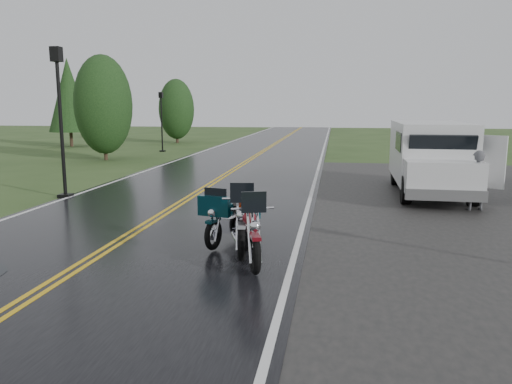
# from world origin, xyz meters

# --- Properties ---
(ground) EXTENTS (120.00, 120.00, 0.00)m
(ground) POSITION_xyz_m (0.00, 0.00, 0.00)
(ground) COLOR #2D471E
(ground) RESTS_ON ground
(road) EXTENTS (8.00, 100.00, 0.04)m
(road) POSITION_xyz_m (0.00, 10.00, 0.02)
(road) COLOR black
(road) RESTS_ON ground
(motorcycle_red) EXTENTS (1.55, 2.51, 1.40)m
(motorcycle_red) POSITION_xyz_m (3.22, -0.81, 0.70)
(motorcycle_red) COLOR #620B12
(motorcycle_red) RESTS_ON ground
(motorcycle_teal) EXTENTS (1.26, 2.24, 1.25)m
(motorcycle_teal) POSITION_xyz_m (2.17, 0.51, 0.63)
(motorcycle_teal) COLOR #042B34
(motorcycle_teal) RESTS_ON ground
(motorcycle_silver) EXTENTS (1.18, 2.51, 1.43)m
(motorcycle_silver) POSITION_xyz_m (2.87, -0.10, 0.72)
(motorcycle_silver) COLOR #9B9DA2
(motorcycle_silver) RESTS_ON ground
(van_white) EXTENTS (2.52, 6.25, 2.43)m
(van_white) POSITION_xyz_m (6.65, 6.21, 1.21)
(van_white) COLOR silver
(van_white) RESTS_ON ground
(person_at_van) EXTENTS (0.67, 0.49, 1.68)m
(person_at_van) POSITION_xyz_m (8.42, 5.54, 0.84)
(person_at_van) COLOR #4F5054
(person_at_van) RESTS_ON ground
(lamp_post_near_left) EXTENTS (0.41, 0.41, 4.75)m
(lamp_post_near_left) POSITION_xyz_m (-4.00, 5.76, 2.38)
(lamp_post_near_left) COLOR black
(lamp_post_near_left) RESTS_ON ground
(lamp_post_far_left) EXTENTS (0.33, 0.33, 3.82)m
(lamp_post_far_left) POSITION_xyz_m (-6.42, 21.87, 1.91)
(lamp_post_far_left) COLOR black
(lamp_post_far_left) RESTS_ON ground
(tree_left_mid) EXTENTS (3.07, 3.07, 4.79)m
(tree_left_mid) POSITION_xyz_m (-7.79, 16.61, 2.40)
(tree_left_mid) COLOR #1E3D19
(tree_left_mid) RESTS_ON ground
(tree_left_far) EXTENTS (2.79, 2.79, 4.29)m
(tree_left_far) POSITION_xyz_m (-7.91, 29.59, 2.14)
(tree_left_far) COLOR #1E3D19
(tree_left_far) RESTS_ON ground
(pine_left_far) EXTENTS (2.94, 2.94, 6.13)m
(pine_left_far) POSITION_xyz_m (-14.38, 24.88, 3.07)
(pine_left_far) COLOR #1E3D19
(pine_left_far) RESTS_ON ground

